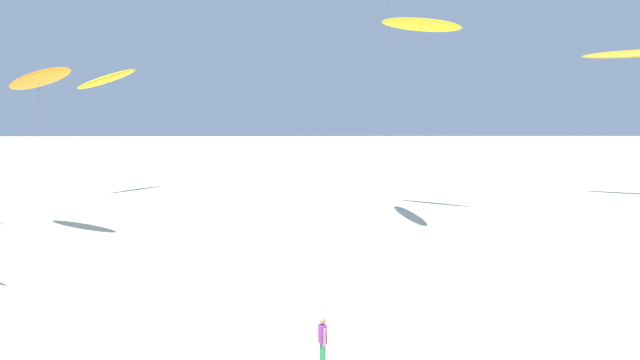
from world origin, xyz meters
name	(u,v)px	position (x,y,z in m)	size (l,w,h in m)	color
flying_kite_0	(632,54)	(29.43, 55.70, 11.88)	(7.22, 10.56, 12.42)	orange
flying_kite_1	(107,79)	(-13.79, 59.33, 9.94)	(4.33, 11.78, 11.23)	yellow
flying_kite_3	(421,25)	(11.39, 49.19, 13.57)	(5.84, 7.54, 14.46)	yellow
flying_kite_4	(38,79)	(-12.80, 40.34, 9.54)	(6.38, 6.12, 10.49)	orange
person_foreground_walker	(323,341)	(3.94, 17.69, 0.91)	(0.28, 0.49, 1.65)	#338E56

